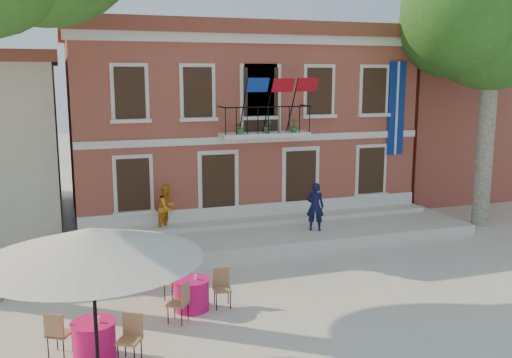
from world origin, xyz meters
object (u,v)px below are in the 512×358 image
at_px(plane_tree_east, 494,18).
at_px(pedestrian_orange, 167,208).
at_px(cafe_table_0, 94,338).
at_px(cafe_table_1, 191,293).
at_px(patio_umbrella, 91,244).
at_px(pedestrian_navy, 315,207).
at_px(cafe_table_3, 143,268).

bearing_deg(plane_tree_east, pedestrian_orange, 170.63).
xyz_separation_m(cafe_table_0, cafe_table_1, (2.36, 1.73, 0.01)).
bearing_deg(pedestrian_orange, plane_tree_east, -52.62).
distance_m(patio_umbrella, pedestrian_navy, 10.70).
bearing_deg(cafe_table_1, cafe_table_3, 111.68).
xyz_separation_m(plane_tree_east, patio_umbrella, (-14.40, -6.98, -4.93)).
bearing_deg(plane_tree_east, cafe_table_3, -170.62).
height_order(pedestrian_navy, cafe_table_1, pedestrian_navy).
bearing_deg(cafe_table_0, plane_tree_east, 22.72).
bearing_deg(pedestrian_navy, pedestrian_orange, 6.26).
bearing_deg(pedestrian_navy, cafe_table_3, 46.01).
bearing_deg(plane_tree_east, cafe_table_1, -160.36).
relative_size(plane_tree_east, cafe_table_1, 5.51).
bearing_deg(patio_umbrella, cafe_table_3, 72.96).
relative_size(pedestrian_navy, cafe_table_1, 0.90).
height_order(cafe_table_0, cafe_table_3, same).
xyz_separation_m(patio_umbrella, cafe_table_3, (1.48, 4.84, -2.22)).
distance_m(pedestrian_orange, cafe_table_3, 4.33).
height_order(plane_tree_east, cafe_table_3, plane_tree_east).
relative_size(patio_umbrella, pedestrian_orange, 2.45).
xyz_separation_m(pedestrian_navy, pedestrian_orange, (-4.82, 1.60, -0.03)).
bearing_deg(pedestrian_navy, cafe_table_1, 65.29).
distance_m(plane_tree_east, patio_umbrella, 16.74).
height_order(patio_umbrella, pedestrian_navy, patio_umbrella).
bearing_deg(cafe_table_1, plane_tree_east, 19.64).
relative_size(patio_umbrella, cafe_table_1, 2.13).
distance_m(patio_umbrella, cafe_table_0, 2.41).
bearing_deg(plane_tree_east, patio_umbrella, -154.15).
distance_m(cafe_table_0, cafe_table_1, 2.93).
height_order(patio_umbrella, cafe_table_3, patio_umbrella).
height_order(pedestrian_navy, cafe_table_0, pedestrian_navy).
height_order(cafe_table_1, cafe_table_3, same).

